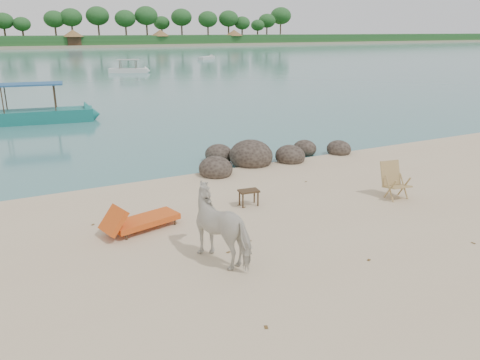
% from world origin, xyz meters
% --- Properties ---
extents(water, '(400.00, 400.00, 0.00)m').
position_xyz_m(water, '(0.00, 90.00, 0.00)').
color(water, '#387070').
rests_on(water, ground).
extents(far_shore, '(420.00, 90.00, 1.40)m').
position_xyz_m(far_shore, '(0.00, 170.00, 0.00)').
color(far_shore, tan).
rests_on(far_shore, ground).
extents(far_scenery, '(420.00, 18.00, 9.50)m').
position_xyz_m(far_scenery, '(0.03, 136.70, 3.14)').
color(far_scenery, '#1E4C1E').
rests_on(far_scenery, ground).
extents(boulders, '(6.40, 2.91, 1.14)m').
position_xyz_m(boulders, '(2.22, 6.30, 0.21)').
color(boulders, black).
rests_on(boulders, ground).
extents(cow, '(1.37, 1.94, 1.50)m').
position_xyz_m(cow, '(-2.13, 0.10, 0.75)').
color(cow, silver).
rests_on(cow, ground).
extents(side_table, '(0.57, 0.41, 0.43)m').
position_xyz_m(side_table, '(-0.24, 2.57, 0.22)').
color(side_table, '#342714').
rests_on(side_table, ground).
extents(lounge_chair, '(2.11, 1.16, 0.60)m').
position_xyz_m(lounge_chair, '(-3.17, 2.35, 0.30)').
color(lounge_chair, orange).
rests_on(lounge_chair, ground).
extents(deck_chair, '(0.75, 0.80, 1.02)m').
position_xyz_m(deck_chair, '(3.74, 1.17, 0.51)').
color(deck_chair, tan).
rests_on(deck_chair, ground).
extents(boat_near, '(6.88, 2.42, 3.28)m').
position_xyz_m(boat_near, '(-4.45, 18.53, 1.64)').
color(boat_near, '#166963').
rests_on(boat_near, water).
extents(boat_mid, '(4.89, 2.95, 2.39)m').
position_xyz_m(boat_mid, '(7.68, 46.17, 1.19)').
color(boat_mid, silver).
rests_on(boat_mid, water).
extents(boat_far, '(4.37, 3.87, 0.55)m').
position_xyz_m(boat_far, '(25.51, 65.28, 0.28)').
color(boat_far, silver).
rests_on(boat_far, water).
extents(dead_leaves, '(7.49, 7.01, 0.00)m').
position_xyz_m(dead_leaves, '(-0.89, 0.40, 0.00)').
color(dead_leaves, brown).
rests_on(dead_leaves, ground).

